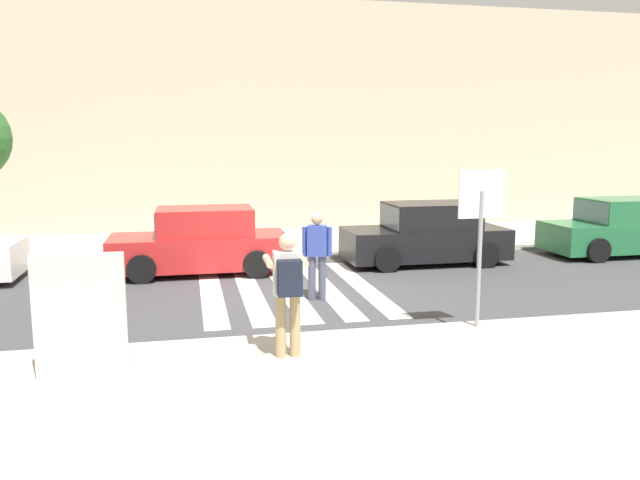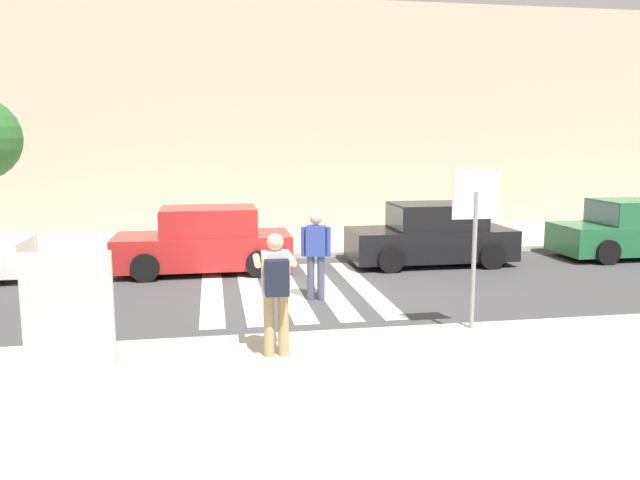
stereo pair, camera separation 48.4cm
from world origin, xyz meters
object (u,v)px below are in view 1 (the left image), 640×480
(photographer_with_backpack, at_px, (288,284))
(parked_car_red, at_px, (201,243))
(parked_car_black, at_px, (426,235))
(pedestrian_crossing, at_px, (317,251))
(advertising_board, at_px, (80,317))
(stop_sign, at_px, (481,213))
(parked_car_green, at_px, (621,229))

(photographer_with_backpack, relative_size, parked_car_red, 0.42)
(parked_car_black, bearing_deg, photographer_with_backpack, -125.12)
(pedestrian_crossing, height_order, advertising_board, advertising_board)
(stop_sign, bearing_deg, pedestrian_crossing, 127.27)
(pedestrian_crossing, bearing_deg, stop_sign, -52.73)
(photographer_with_backpack, height_order, parked_car_red, photographer_with_backpack)
(advertising_board, bearing_deg, photographer_with_backpack, 5.42)
(parked_car_red, height_order, advertising_board, advertising_board)
(advertising_board, bearing_deg, parked_car_green, 27.83)
(stop_sign, relative_size, photographer_with_backpack, 1.46)
(parked_car_red, distance_m, advertising_board, 7.02)
(pedestrian_crossing, distance_m, parked_car_green, 9.65)
(stop_sign, bearing_deg, photographer_with_backpack, -165.87)
(pedestrian_crossing, distance_m, parked_car_red, 3.75)
(parked_car_black, bearing_deg, parked_car_green, 0.00)
(stop_sign, relative_size, parked_car_black, 0.61)
(parked_car_black, xyz_separation_m, parked_car_green, (5.66, 0.00, 0.00))
(pedestrian_crossing, height_order, parked_car_black, pedestrian_crossing)
(photographer_with_backpack, relative_size, parked_car_green, 0.42)
(parked_car_green, bearing_deg, stop_sign, -140.83)
(pedestrian_crossing, height_order, parked_car_green, pedestrian_crossing)
(photographer_with_backpack, bearing_deg, parked_car_green, 32.59)
(advertising_board, bearing_deg, parked_car_black, 43.20)
(stop_sign, relative_size, parked_car_red, 0.61)
(photographer_with_backpack, bearing_deg, advertising_board, -174.58)
(photographer_with_backpack, height_order, parked_car_black, photographer_with_backpack)
(stop_sign, xyz_separation_m, parked_car_black, (1.42, 5.77, -1.25))
(photographer_with_backpack, xyz_separation_m, parked_car_black, (4.63, 6.58, -0.44))
(advertising_board, bearing_deg, pedestrian_crossing, 44.90)
(photographer_with_backpack, relative_size, advertising_board, 1.08)
(parked_car_red, xyz_separation_m, parked_car_green, (11.31, -0.00, 0.00))
(parked_car_black, bearing_deg, advertising_board, -136.80)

